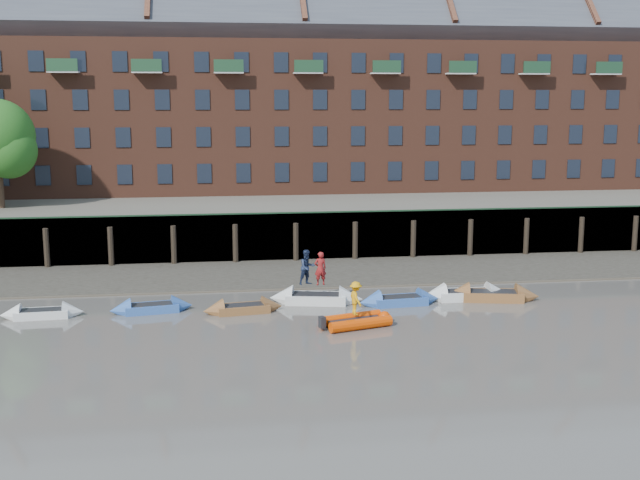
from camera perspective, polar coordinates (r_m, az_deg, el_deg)
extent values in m
plane|color=#5D5852|center=(33.04, 5.80, -9.09)|extent=(220.00, 220.00, 0.00)
cube|color=#3D382F|center=(50.06, 1.01, -2.35)|extent=(110.00, 8.00, 0.50)
cube|color=#4C4336|center=(46.79, 1.64, -3.25)|extent=(110.00, 1.60, 0.10)
cube|color=#2D2A26|center=(54.02, 0.31, 0.31)|extent=(110.00, 0.80, 3.20)
cylinder|color=black|center=(53.96, -18.87, -0.58)|extent=(0.36, 0.36, 2.60)
cylinder|color=black|center=(53.33, -14.66, -0.48)|extent=(0.36, 0.36, 2.60)
cylinder|color=black|center=(52.98, -10.36, -0.38)|extent=(0.36, 0.36, 2.60)
cylinder|color=black|center=(52.94, -6.03, -0.28)|extent=(0.36, 0.36, 2.60)
cylinder|color=black|center=(53.20, -1.72, -0.17)|extent=(0.36, 0.36, 2.60)
cylinder|color=black|center=(53.75, 2.52, -0.07)|extent=(0.36, 0.36, 2.60)
cylinder|color=black|center=(54.60, 6.65, 0.03)|extent=(0.36, 0.36, 2.60)
cylinder|color=black|center=(55.72, 10.64, 0.13)|extent=(0.36, 0.36, 2.60)
cylinder|color=black|center=(57.09, 14.46, 0.22)|extent=(0.36, 0.36, 2.60)
cylinder|color=black|center=(58.71, 18.08, 0.31)|extent=(0.36, 0.36, 2.60)
cylinder|color=black|center=(60.55, 21.49, 0.39)|extent=(0.36, 0.36, 2.60)
cube|color=#264C2D|center=(53.47, 0.36, 2.00)|extent=(110.00, 0.06, 0.10)
cube|color=#5E594D|center=(67.35, -1.30, 2.29)|extent=(110.00, 28.00, 3.20)
cube|color=brown|center=(67.72, -1.43, 8.78)|extent=(80.00, 10.00, 12.00)
cube|color=#42444C|center=(67.92, -1.45, 14.87)|extent=(80.60, 15.56, 15.56)
cube|color=black|center=(64.46, -21.72, 4.25)|extent=(1.10, 0.12, 1.50)
cube|color=black|center=(63.80, -19.09, 4.36)|extent=(1.10, 0.12, 1.50)
cube|color=black|center=(63.28, -16.42, 4.46)|extent=(1.10, 0.12, 1.50)
cube|color=black|center=(62.89, -13.72, 4.55)|extent=(1.10, 0.12, 1.50)
cube|color=black|center=(62.65, -10.98, 4.64)|extent=(1.10, 0.12, 1.50)
cube|color=black|center=(62.55, -8.23, 4.71)|extent=(1.10, 0.12, 1.50)
cube|color=black|center=(62.60, -5.47, 4.77)|extent=(1.10, 0.12, 1.50)
cube|color=black|center=(62.79, -2.72, 4.82)|extent=(1.10, 0.12, 1.50)
cube|color=black|center=(63.12, 0.00, 4.86)|extent=(1.10, 0.12, 1.50)
cube|color=black|center=(63.59, 2.69, 4.89)|extent=(1.10, 0.12, 1.50)
cube|color=black|center=(64.19, 5.33, 4.91)|extent=(1.10, 0.12, 1.50)
cube|color=black|center=(64.93, 7.92, 4.92)|extent=(1.10, 0.12, 1.50)
cube|color=black|center=(65.80, 10.45, 4.91)|extent=(1.10, 0.12, 1.50)
cube|color=black|center=(66.79, 12.91, 4.90)|extent=(1.10, 0.12, 1.50)
cube|color=black|center=(67.90, 15.29, 4.88)|extent=(1.10, 0.12, 1.50)
cube|color=black|center=(69.13, 17.58, 4.85)|extent=(1.10, 0.12, 1.50)
cube|color=black|center=(70.46, 19.80, 4.82)|extent=(1.10, 0.12, 1.50)
cube|color=black|center=(63.60, -19.24, 6.87)|extent=(1.10, 0.12, 1.50)
cube|color=black|center=(63.08, -16.55, 6.99)|extent=(1.10, 0.12, 1.50)
cube|color=black|center=(62.69, -13.82, 7.10)|extent=(1.10, 0.12, 1.50)
cube|color=black|center=(62.45, -11.07, 7.19)|extent=(1.10, 0.12, 1.50)
cube|color=black|center=(62.35, -8.29, 7.27)|extent=(1.10, 0.12, 1.50)
cube|color=black|center=(62.40, -5.51, 7.33)|extent=(1.10, 0.12, 1.50)
cube|color=black|center=(62.58, -2.75, 7.38)|extent=(1.10, 0.12, 1.50)
cube|color=black|center=(62.92, 0.00, 7.40)|extent=(1.10, 0.12, 1.50)
cube|color=black|center=(63.39, 2.71, 7.41)|extent=(1.10, 0.12, 1.50)
cube|color=black|center=(64.00, 5.38, 7.41)|extent=(1.10, 0.12, 1.50)
cube|color=black|center=(64.74, 7.98, 7.38)|extent=(1.10, 0.12, 1.50)
cube|color=black|center=(65.61, 10.53, 7.35)|extent=(1.10, 0.12, 1.50)
cube|color=black|center=(66.61, 13.00, 7.30)|extent=(1.10, 0.12, 1.50)
cube|color=black|center=(67.72, 15.40, 7.24)|extent=(1.10, 0.12, 1.50)
cube|color=black|center=(68.95, 17.71, 7.17)|extent=(1.10, 0.12, 1.50)
cube|color=black|center=(70.28, 19.94, 7.09)|extent=(1.10, 0.12, 1.50)
cube|color=black|center=(63.53, -19.39, 9.39)|extent=(1.10, 0.12, 1.50)
cube|color=black|center=(63.00, -16.68, 9.53)|extent=(1.10, 0.12, 1.50)
cube|color=black|center=(62.62, -13.93, 9.66)|extent=(1.10, 0.12, 1.50)
cube|color=black|center=(62.37, -11.15, 9.76)|extent=(1.10, 0.12, 1.50)
cube|color=black|center=(62.27, -8.36, 9.84)|extent=(1.10, 0.12, 1.50)
cube|color=black|center=(62.32, -5.56, 9.90)|extent=(1.10, 0.12, 1.50)
cube|color=black|center=(62.51, -2.77, 9.94)|extent=(1.10, 0.12, 1.50)
cube|color=black|center=(62.84, 0.00, 9.95)|extent=(1.10, 0.12, 1.50)
cube|color=black|center=(63.31, 2.73, 9.94)|extent=(1.10, 0.12, 1.50)
cube|color=black|center=(63.92, 5.42, 9.91)|extent=(1.10, 0.12, 1.50)
cube|color=black|center=(64.67, 8.05, 9.86)|extent=(1.10, 0.12, 1.50)
cube|color=black|center=(65.54, 10.61, 9.79)|extent=(1.10, 0.12, 1.50)
cube|color=black|center=(66.53, 13.10, 9.71)|extent=(1.10, 0.12, 1.50)
cube|color=black|center=(67.65, 15.51, 9.61)|extent=(1.10, 0.12, 1.50)
cube|color=black|center=(68.88, 17.84, 9.49)|extent=(1.10, 0.12, 1.50)
cube|color=black|center=(70.21, 20.08, 9.37)|extent=(1.10, 0.12, 1.50)
cube|color=black|center=(63.58, -19.54, 11.91)|extent=(1.10, 0.12, 1.50)
cube|color=black|center=(63.05, -16.82, 12.07)|extent=(1.10, 0.12, 1.50)
cube|color=black|center=(62.67, -14.05, 12.22)|extent=(1.10, 0.12, 1.50)
cube|color=black|center=(62.42, -11.25, 12.33)|extent=(1.10, 0.12, 1.50)
cube|color=black|center=(62.32, -8.43, 12.42)|extent=(1.10, 0.12, 1.50)
cube|color=black|center=(62.37, -5.60, 12.48)|extent=(1.10, 0.12, 1.50)
cube|color=black|center=(62.56, -2.79, 12.51)|extent=(1.10, 0.12, 1.50)
cube|color=black|center=(62.89, 0.00, 12.50)|extent=(1.10, 0.12, 1.50)
cube|color=black|center=(63.36, 2.75, 12.48)|extent=(1.10, 0.12, 1.50)
cube|color=black|center=(63.97, 5.46, 12.42)|extent=(1.10, 0.12, 1.50)
cube|color=black|center=(64.71, 8.11, 12.34)|extent=(1.10, 0.12, 1.50)
cube|color=black|center=(65.58, 10.69, 12.24)|extent=(1.10, 0.12, 1.50)
cube|color=black|center=(66.58, 13.20, 12.12)|extent=(1.10, 0.12, 1.50)
cube|color=black|center=(67.69, 15.63, 11.98)|extent=(1.10, 0.12, 1.50)
cube|color=black|center=(68.92, 17.97, 11.82)|extent=(1.10, 0.12, 1.50)
cube|color=black|center=(70.25, 20.22, 11.65)|extent=(1.10, 0.12, 1.50)
cylinder|color=#3A281C|center=(59.87, -21.81, 4.03)|extent=(0.44, 0.44, 4.00)
cube|color=silver|center=(42.42, -19.16, -4.96)|extent=(2.65, 1.32, 0.40)
cone|color=silver|center=(42.23, -17.13, -4.91)|extent=(1.08, 1.23, 1.17)
cone|color=silver|center=(42.66, -21.17, -5.00)|extent=(1.08, 1.23, 1.17)
cube|color=black|center=(42.37, -19.17, -4.72)|extent=(2.20, 1.01, 0.06)
cube|color=#325CA8|center=(41.97, -11.89, -4.76)|extent=(2.84, 1.62, 0.42)
cone|color=#325CA8|center=(42.12, -9.77, -4.63)|extent=(1.22, 1.36, 1.21)
cone|color=#325CA8|center=(41.87, -14.02, -4.88)|extent=(1.22, 1.36, 1.21)
cube|color=black|center=(41.92, -11.90, -4.51)|extent=(2.35, 1.25, 0.06)
cube|color=brown|center=(41.16, -5.49, -4.88)|extent=(2.77, 1.56, 0.41)
cone|color=brown|center=(41.46, -3.41, -4.74)|extent=(1.18, 1.32, 1.18)
cone|color=brown|center=(40.92, -7.61, -5.02)|extent=(1.18, 1.32, 1.18)
cube|color=black|center=(41.12, -5.50, -4.63)|extent=(2.29, 1.20, 0.06)
cube|color=silver|center=(42.80, -0.28, -4.18)|extent=(3.41, 2.05, 0.50)
cone|color=silver|center=(42.71, 2.22, -4.22)|extent=(1.50, 1.66, 1.44)
cone|color=silver|center=(42.97, -2.76, -4.14)|extent=(1.50, 1.66, 1.44)
cube|color=black|center=(42.74, -0.28, -3.88)|extent=(2.82, 1.59, 0.06)
cube|color=#325CA8|center=(42.71, 5.67, -4.30)|extent=(2.94, 1.55, 0.44)
cone|color=#325CA8|center=(43.27, 7.74, -4.16)|extent=(1.22, 1.38, 1.28)
cone|color=#325CA8|center=(42.22, 3.55, -4.45)|extent=(1.22, 1.38, 1.28)
cube|color=black|center=(42.66, 5.67, -4.04)|extent=(2.44, 1.18, 0.06)
cube|color=silver|center=(44.35, 10.34, -3.85)|extent=(3.09, 1.40, 0.48)
cone|color=silver|center=(44.93, 12.53, -3.74)|extent=(1.20, 1.40, 1.40)
cone|color=silver|center=(43.83, 8.10, -3.95)|extent=(1.20, 1.40, 1.40)
cube|color=black|center=(44.29, 10.35, -3.57)|extent=(2.58, 1.05, 0.06)
cube|color=brown|center=(44.39, 12.15, -3.89)|extent=(3.43, 2.08, 0.50)
cone|color=brown|center=(44.69, 14.53, -3.89)|extent=(1.52, 1.67, 1.45)
cone|color=brown|center=(44.17, 9.75, -3.87)|extent=(1.52, 1.67, 1.45)
cube|color=black|center=(44.34, 12.16, -3.60)|extent=(2.84, 1.61, 0.06)
cylinder|color=#DD3F02|center=(39.07, 2.17, -5.58)|extent=(3.19, 1.42, 0.52)
cylinder|color=#DD3F02|center=(38.13, 2.92, -5.99)|extent=(3.19, 1.42, 0.52)
sphere|color=#DD3F02|center=(39.32, 4.61, -5.50)|extent=(0.60, 0.60, 0.60)
cube|color=black|center=(38.60, 2.54, -5.78)|extent=(2.79, 1.64, 0.18)
imported|color=maroon|center=(42.53, 0.02, -2.03)|extent=(0.72, 0.53, 1.80)
imported|color=#19233F|center=(42.60, -0.92, -1.95)|extent=(1.13, 1.03, 1.89)
imported|color=orange|center=(38.38, 2.56, -4.16)|extent=(0.80, 1.14, 1.62)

